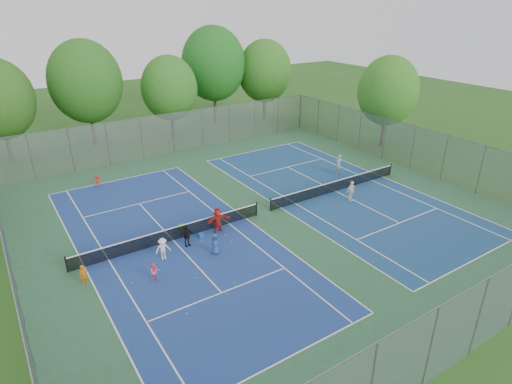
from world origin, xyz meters
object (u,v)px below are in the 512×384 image
net_left (173,234)px  net_right (336,186)px  ball_hopper (182,228)px  ball_crate (201,235)px  instructor (338,165)px

net_left → net_right: same height
net_right → ball_hopper: 13.09m
net_right → ball_hopper: net_right is taller
net_left → ball_crate: bearing=-19.9°
net_right → instructor: instructor is taller
ball_crate → instructor: bearing=12.3°
net_right → net_left: bearing=180.0°
net_left → net_right: size_ratio=1.00×
net_right → instructor: (2.69, 2.65, 0.45)m
ball_crate → ball_hopper: (-0.76, 1.34, 0.15)m
net_left → instructor: (16.69, 2.65, 0.45)m
ball_crate → instructor: (15.01, 3.26, 0.77)m
net_left → ball_hopper: net_left is taller
ball_crate → instructor: instructor is taller
net_right → ball_crate: bearing=-177.2°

